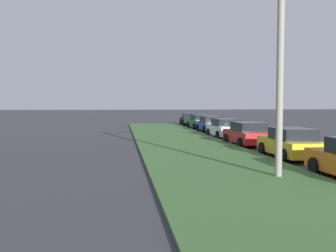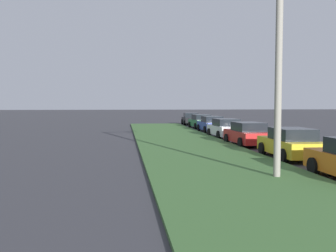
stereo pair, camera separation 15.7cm
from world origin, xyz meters
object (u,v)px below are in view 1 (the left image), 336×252
parked_car_yellow (291,144)px  streetlight (289,53)px  parked_car_green (200,122)px  parked_car_blue (210,124)px  parked_car_red (247,134)px  parked_car_black (189,119)px  parked_car_white (225,128)px

parked_car_yellow → streetlight: streetlight is taller
parked_car_green → streetlight: bearing=171.8°
streetlight → parked_car_yellow: bearing=-26.8°
streetlight → parked_car_blue: bearing=-6.5°
parked_car_blue → parked_car_yellow: bearing=178.6°
parked_car_green → streetlight: 27.08m
parked_car_yellow → streetlight: size_ratio=0.58×
parked_car_red → parked_car_black: (22.89, -0.49, 0.00)m
parked_car_yellow → parked_car_blue: bearing=0.4°
parked_car_red → parked_car_blue: bearing=-3.6°
parked_car_red → parked_car_green: 16.37m
parked_car_black → streetlight: 33.54m
parked_car_yellow → parked_car_red: bearing=3.2°
parked_car_black → parked_car_white: bearing=-178.8°
parked_car_white → parked_car_blue: (5.76, -0.28, 0.00)m
parked_car_green → streetlight: streetlight is taller
parked_car_blue → parked_car_black: (11.73, -0.16, 0.00)m
parked_car_blue → streetlight: size_ratio=0.58×
parked_car_white → parked_car_black: size_ratio=0.99×
parked_car_white → parked_car_blue: 5.77m
parked_car_green → parked_car_black: bearing=-3.4°
parked_car_red → parked_car_white: (5.40, -0.05, 0.00)m
parked_car_white → parked_car_yellow: bearing=179.2°
parked_car_yellow → parked_car_black: same height
parked_car_green → parked_car_white: bearing=175.4°
parked_car_yellow → parked_car_blue: (16.80, -0.08, 0.00)m
parked_car_blue → parked_car_black: same height
parked_car_red → parked_car_blue: (11.16, -0.33, 0.00)m
parked_car_white → parked_car_black: (17.49, -0.43, 0.00)m
parked_car_yellow → parked_car_black: 28.53m
parked_car_yellow → parked_car_green: size_ratio=0.99×
parked_car_blue → parked_car_green: bearing=-2.0°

